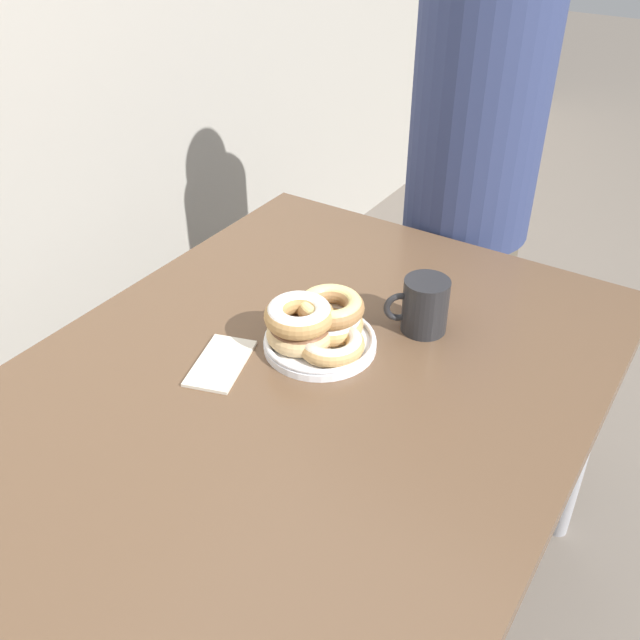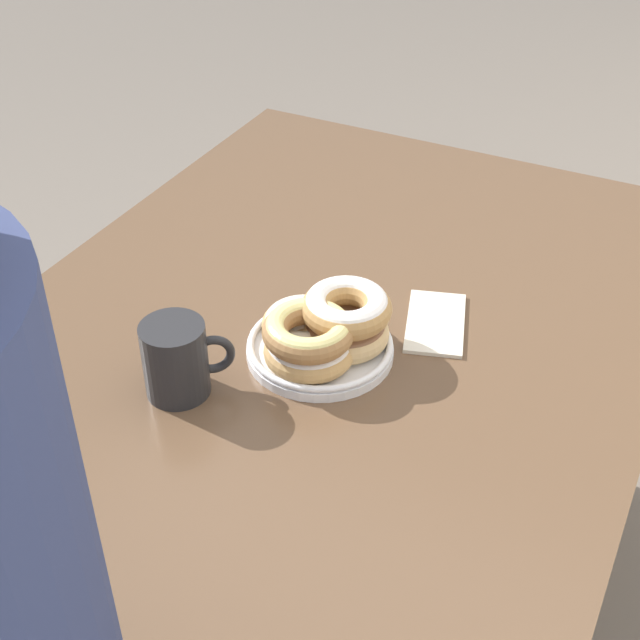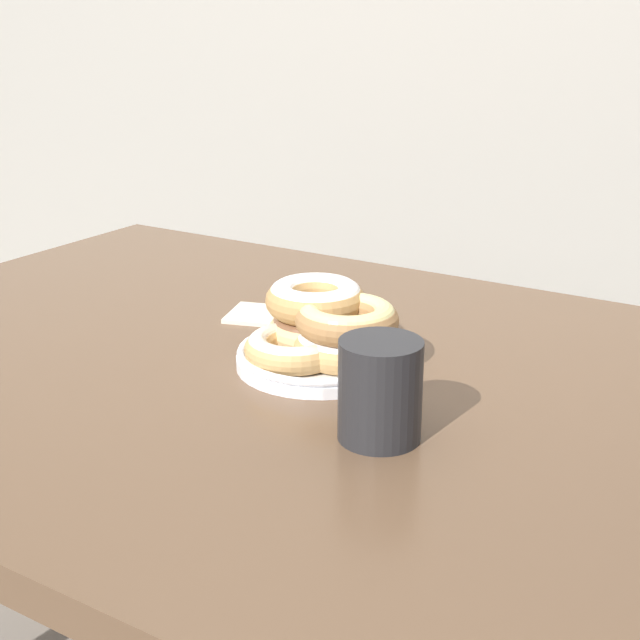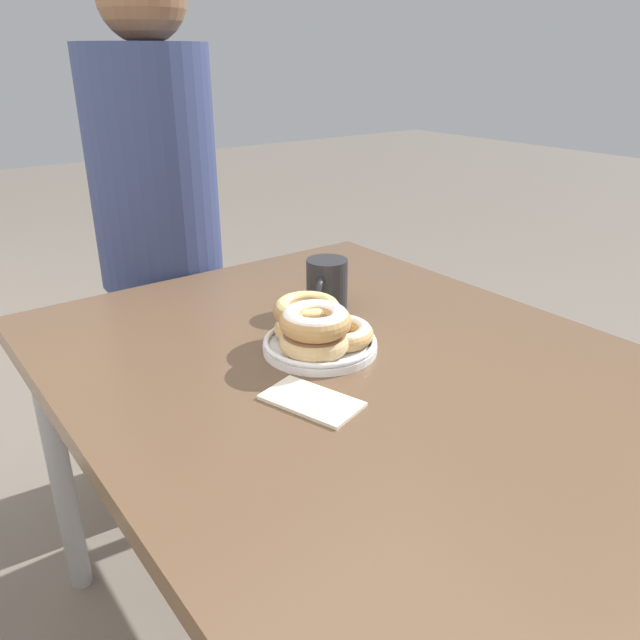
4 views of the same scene
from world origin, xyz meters
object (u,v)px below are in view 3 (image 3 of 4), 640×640
(donut_plate, at_px, (323,331))
(napkin, at_px, (282,317))
(dining_table, at_px, (247,401))
(coffee_mug, at_px, (380,388))

(donut_plate, xyz_separation_m, napkin, (-0.14, 0.11, -0.04))
(dining_table, xyz_separation_m, coffee_mug, (0.25, -0.11, 0.12))
(dining_table, distance_m, napkin, 0.16)
(coffee_mug, bearing_deg, donut_plate, 137.73)
(dining_table, distance_m, coffee_mug, 0.30)
(dining_table, distance_m, donut_plate, 0.15)
(dining_table, bearing_deg, coffee_mug, -23.85)
(coffee_mug, bearing_deg, napkin, 139.11)
(coffee_mug, xyz_separation_m, napkin, (-0.29, 0.25, -0.05))
(donut_plate, bearing_deg, coffee_mug, -42.27)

